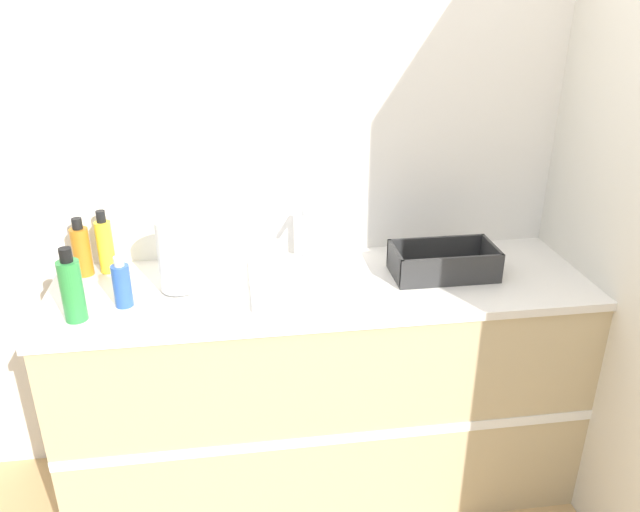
{
  "coord_description": "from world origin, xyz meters",
  "views": [
    {
      "loc": [
        -0.3,
        -1.72,
        1.95
      ],
      "look_at": [
        -0.02,
        0.26,
        1.05
      ],
      "focal_mm": 35.0,
      "sensor_mm": 36.0,
      "label": 1
    }
  ],
  "objects_px": {
    "dish_rack": "(443,265)",
    "bottle_blue": "(122,284)",
    "bottle_amber": "(82,250)",
    "paper_towel_roll": "(177,256)",
    "sink": "(311,277)",
    "bottle_green": "(72,289)",
    "bottle_yellow": "(105,245)"
  },
  "relations": [
    {
      "from": "bottle_blue",
      "to": "bottle_yellow",
      "type": "xyz_separation_m",
      "value": [
        -0.1,
        0.28,
        0.03
      ]
    },
    {
      "from": "bottle_blue",
      "to": "bottle_yellow",
      "type": "height_order",
      "value": "bottle_yellow"
    },
    {
      "from": "bottle_yellow",
      "to": "paper_towel_roll",
      "type": "bearing_deg",
      "value": -35.76
    },
    {
      "from": "bottle_green",
      "to": "bottle_amber",
      "type": "height_order",
      "value": "bottle_green"
    },
    {
      "from": "sink",
      "to": "bottle_green",
      "type": "distance_m",
      "value": 0.81
    },
    {
      "from": "paper_towel_roll",
      "to": "bottle_amber",
      "type": "xyz_separation_m",
      "value": [
        -0.36,
        0.18,
        -0.04
      ]
    },
    {
      "from": "bottle_amber",
      "to": "dish_rack",
      "type": "bearing_deg",
      "value": -8.34
    },
    {
      "from": "sink",
      "to": "paper_towel_roll",
      "type": "height_order",
      "value": "paper_towel_roll"
    },
    {
      "from": "bottle_blue",
      "to": "bottle_amber",
      "type": "bearing_deg",
      "value": 123.72
    },
    {
      "from": "bottle_green",
      "to": "bottle_blue",
      "type": "bearing_deg",
      "value": 27.98
    },
    {
      "from": "bottle_green",
      "to": "bottle_yellow",
      "type": "height_order",
      "value": "bottle_green"
    },
    {
      "from": "bottle_blue",
      "to": "bottle_amber",
      "type": "height_order",
      "value": "bottle_amber"
    },
    {
      "from": "dish_rack",
      "to": "bottle_blue",
      "type": "distance_m",
      "value": 1.15
    },
    {
      "from": "dish_rack",
      "to": "bottle_amber",
      "type": "relative_size",
      "value": 1.71
    },
    {
      "from": "bottle_amber",
      "to": "bottle_green",
      "type": "bearing_deg",
      "value": -83.49
    },
    {
      "from": "bottle_green",
      "to": "bottle_yellow",
      "type": "relative_size",
      "value": 1.04
    },
    {
      "from": "sink",
      "to": "bottle_blue",
      "type": "distance_m",
      "value": 0.66
    },
    {
      "from": "dish_rack",
      "to": "sink",
      "type": "bearing_deg",
      "value": 178.38
    },
    {
      "from": "bottle_green",
      "to": "bottle_yellow",
      "type": "bearing_deg",
      "value": 83.05
    },
    {
      "from": "bottle_blue",
      "to": "bottle_green",
      "type": "bearing_deg",
      "value": -152.02
    },
    {
      "from": "sink",
      "to": "bottle_amber",
      "type": "relative_size",
      "value": 1.99
    },
    {
      "from": "dish_rack",
      "to": "bottle_amber",
      "type": "xyz_separation_m",
      "value": [
        -1.33,
        0.19,
        0.06
      ]
    },
    {
      "from": "bottle_yellow",
      "to": "bottle_amber",
      "type": "xyz_separation_m",
      "value": [
        -0.08,
        -0.02,
        -0.01
      ]
    },
    {
      "from": "bottle_green",
      "to": "bottle_amber",
      "type": "relative_size",
      "value": 1.13
    },
    {
      "from": "paper_towel_roll",
      "to": "bottle_green",
      "type": "xyz_separation_m",
      "value": [
        -0.32,
        -0.16,
        -0.02
      ]
    },
    {
      "from": "bottle_blue",
      "to": "bottle_yellow",
      "type": "relative_size",
      "value": 0.74
    },
    {
      "from": "sink",
      "to": "bottle_yellow",
      "type": "xyz_separation_m",
      "value": [
        -0.75,
        0.2,
        0.09
      ]
    },
    {
      "from": "dish_rack",
      "to": "bottle_blue",
      "type": "bearing_deg",
      "value": -176.22
    },
    {
      "from": "sink",
      "to": "paper_towel_roll",
      "type": "distance_m",
      "value": 0.49
    },
    {
      "from": "bottle_green",
      "to": "bottle_amber",
      "type": "distance_m",
      "value": 0.35
    },
    {
      "from": "sink",
      "to": "bottle_amber",
      "type": "distance_m",
      "value": 0.85
    },
    {
      "from": "bottle_amber",
      "to": "paper_towel_roll",
      "type": "bearing_deg",
      "value": -27.09
    }
  ]
}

